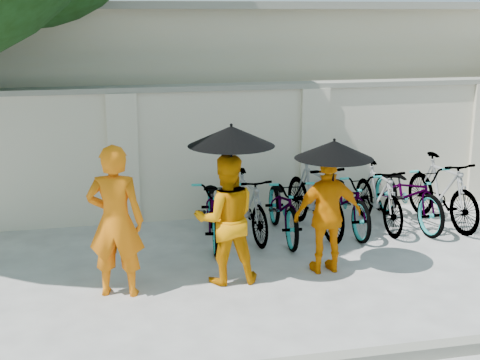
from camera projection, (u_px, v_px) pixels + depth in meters
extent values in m
plane|color=beige|center=(231.00, 298.00, 7.59)|extent=(80.00, 80.00, 0.00)
cube|color=beige|center=(251.00, 152.00, 10.58)|extent=(20.00, 0.30, 2.00)
cube|color=#BEB79A|center=(254.00, 87.00, 14.24)|extent=(14.00, 6.00, 3.20)
imported|color=orange|center=(116.00, 221.00, 7.49)|extent=(0.73, 0.57, 1.76)
imported|color=orange|center=(226.00, 219.00, 7.88)|extent=(0.78, 0.62, 1.56)
cylinder|color=black|center=(231.00, 175.00, 7.68)|extent=(0.02, 0.02, 0.91)
cone|color=black|center=(231.00, 136.00, 7.57)|extent=(1.00, 1.00, 0.23)
imported|color=orange|center=(328.00, 215.00, 8.20)|extent=(0.88, 0.39, 1.48)
cylinder|color=black|center=(333.00, 180.00, 8.01)|extent=(0.02, 0.02, 0.73)
cone|color=black|center=(334.00, 150.00, 7.92)|extent=(0.94, 0.94, 0.22)
imported|color=gray|center=(214.00, 208.00, 9.36)|extent=(0.87, 1.92, 0.98)
imported|color=gray|center=(248.00, 205.00, 9.52)|extent=(0.62, 1.64, 0.96)
imported|color=gray|center=(284.00, 206.00, 9.53)|extent=(0.73, 1.81, 0.93)
imported|color=gray|center=(314.00, 196.00, 9.73)|extent=(0.76, 1.88, 1.10)
imported|color=gray|center=(347.00, 199.00, 9.86)|extent=(0.64, 1.79, 0.94)
imported|color=gray|center=(378.00, 196.00, 9.95)|extent=(0.49, 1.64, 0.98)
imported|color=gray|center=(409.00, 193.00, 10.08)|extent=(0.85, 1.94, 0.99)
imported|color=gray|center=(442.00, 191.00, 10.08)|extent=(0.71, 1.82, 1.07)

